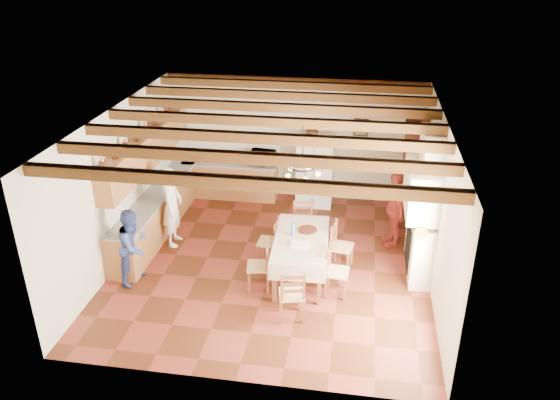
# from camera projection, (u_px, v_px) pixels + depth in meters

# --- Properties ---
(floor) EXTENTS (6.00, 6.50, 0.02)m
(floor) POSITION_uv_depth(u_px,v_px,m) (273.00, 263.00, 10.82)
(floor) COLOR #4A1F0F
(floor) RESTS_ON ground
(ceiling) EXTENTS (6.00, 6.50, 0.02)m
(ceiling) POSITION_uv_depth(u_px,v_px,m) (272.00, 116.00, 9.52)
(ceiling) COLOR white
(ceiling) RESTS_ON ground
(wall_back) EXTENTS (6.00, 0.02, 3.00)m
(wall_back) POSITION_uv_depth(u_px,v_px,m) (295.00, 138.00, 13.08)
(wall_back) COLOR beige
(wall_back) RESTS_ON ground
(wall_front) EXTENTS (6.00, 0.02, 3.00)m
(wall_front) POSITION_uv_depth(u_px,v_px,m) (231.00, 296.00, 7.26)
(wall_front) COLOR beige
(wall_front) RESTS_ON ground
(wall_left) EXTENTS (0.02, 6.50, 3.00)m
(wall_left) POSITION_uv_depth(u_px,v_px,m) (120.00, 184.00, 10.59)
(wall_left) COLOR beige
(wall_left) RESTS_ON ground
(wall_right) EXTENTS (0.02, 6.50, 3.00)m
(wall_right) POSITION_uv_depth(u_px,v_px,m) (438.00, 205.00, 9.75)
(wall_right) COLOR beige
(wall_right) RESTS_ON ground
(ceiling_beams) EXTENTS (6.00, 6.30, 0.16)m
(ceiling_beams) POSITION_uv_depth(u_px,v_px,m) (272.00, 122.00, 9.56)
(ceiling_beams) COLOR #3A2311
(ceiling_beams) RESTS_ON ground
(lower_cabinets_left) EXTENTS (0.60, 4.30, 0.86)m
(lower_cabinets_left) POSITION_uv_depth(u_px,v_px,m) (159.00, 211.00, 11.94)
(lower_cabinets_left) COLOR brown
(lower_cabinets_left) RESTS_ON ground
(lower_cabinets_back) EXTENTS (2.30, 0.60, 0.86)m
(lower_cabinets_back) POSITION_uv_depth(u_px,v_px,m) (231.00, 180.00, 13.48)
(lower_cabinets_back) COLOR brown
(lower_cabinets_back) RESTS_ON ground
(countertop_left) EXTENTS (0.62, 4.30, 0.04)m
(countertop_left) POSITION_uv_depth(u_px,v_px,m) (157.00, 192.00, 11.75)
(countertop_left) COLOR slate
(countertop_left) RESTS_ON lower_cabinets_left
(countertop_back) EXTENTS (2.34, 0.62, 0.04)m
(countertop_back) POSITION_uv_depth(u_px,v_px,m) (230.00, 163.00, 13.28)
(countertop_back) COLOR slate
(countertop_back) RESTS_ON lower_cabinets_back
(backsplash_left) EXTENTS (0.03, 4.30, 0.60)m
(backsplash_left) POSITION_uv_depth(u_px,v_px,m) (143.00, 178.00, 11.65)
(backsplash_left) COLOR silver
(backsplash_left) RESTS_ON ground
(backsplash_back) EXTENTS (2.30, 0.03, 0.60)m
(backsplash_back) POSITION_uv_depth(u_px,v_px,m) (232.00, 147.00, 13.40)
(backsplash_back) COLOR silver
(backsplash_back) RESTS_ON ground
(upper_cabinets) EXTENTS (0.35, 4.20, 0.70)m
(upper_cabinets) POSITION_uv_depth(u_px,v_px,m) (147.00, 149.00, 11.35)
(upper_cabinets) COLOR brown
(upper_cabinets) RESTS_ON ground
(fireplace) EXTENTS (0.56, 1.60, 2.80)m
(fireplace) POSITION_uv_depth(u_px,v_px,m) (420.00, 204.00, 10.01)
(fireplace) COLOR beige
(fireplace) RESTS_ON ground
(wall_picture) EXTENTS (0.34, 0.03, 0.42)m
(wall_picture) POSITION_uv_depth(u_px,v_px,m) (361.00, 127.00, 12.68)
(wall_picture) COLOR black
(wall_picture) RESTS_ON ground
(refrigerator) EXTENTS (0.86, 0.72, 1.69)m
(refrigerator) POSITION_uv_depth(u_px,v_px,m) (316.00, 171.00, 12.94)
(refrigerator) COLOR white
(refrigerator) RESTS_ON floor
(hutch) EXTENTS (0.65, 1.31, 2.30)m
(hutch) POSITION_uv_depth(u_px,v_px,m) (413.00, 171.00, 12.11)
(hutch) COLOR #33180C
(hutch) RESTS_ON floor
(dining_table) EXTENTS (1.05, 1.94, 0.83)m
(dining_table) POSITION_uv_depth(u_px,v_px,m) (301.00, 242.00, 10.07)
(dining_table) COLOR beige
(dining_table) RESTS_ON floor
(chandelier) EXTENTS (0.47, 0.47, 0.03)m
(chandelier) POSITION_uv_depth(u_px,v_px,m) (302.00, 167.00, 9.42)
(chandelier) COLOR black
(chandelier) RESTS_ON ground
(chair_left_near) EXTENTS (0.46, 0.48, 0.96)m
(chair_left_near) POSITION_uv_depth(u_px,v_px,m) (258.00, 265.00, 9.84)
(chair_left_near) COLOR brown
(chair_left_near) RESTS_ON floor
(chair_left_far) EXTENTS (0.42, 0.44, 0.96)m
(chair_left_far) POSITION_uv_depth(u_px,v_px,m) (269.00, 241.00, 10.65)
(chair_left_far) COLOR brown
(chair_left_far) RESTS_ON floor
(chair_right_near) EXTENTS (0.43, 0.45, 0.96)m
(chair_right_near) POSITION_uv_depth(u_px,v_px,m) (337.00, 271.00, 9.67)
(chair_right_near) COLOR brown
(chair_right_near) RESTS_ON floor
(chair_right_far) EXTENTS (0.47, 0.48, 0.96)m
(chair_right_far) POSITION_uv_depth(u_px,v_px,m) (342.00, 246.00, 10.47)
(chair_right_far) COLOR brown
(chair_right_far) RESTS_ON floor
(chair_end_near) EXTENTS (0.50, 0.48, 0.96)m
(chair_end_near) POSITION_uv_depth(u_px,v_px,m) (292.00, 293.00, 9.06)
(chair_end_near) COLOR brown
(chair_end_near) RESTS_ON floor
(chair_end_far) EXTENTS (0.50, 0.49, 0.96)m
(chair_end_far) POSITION_uv_depth(u_px,v_px,m) (303.00, 225.00, 11.26)
(chair_end_far) COLOR brown
(chair_end_far) RESTS_ON floor
(person_man) EXTENTS (0.46, 0.66, 1.72)m
(person_man) POSITION_uv_depth(u_px,v_px,m) (172.00, 206.00, 11.17)
(person_man) COLOR white
(person_man) RESTS_ON floor
(person_woman_blue) EXTENTS (0.69, 0.81, 1.46)m
(person_woman_blue) POSITION_uv_depth(u_px,v_px,m) (134.00, 246.00, 9.97)
(person_woman_blue) COLOR #314487
(person_woman_blue) RESTS_ON floor
(person_woman_red) EXTENTS (0.61, 1.02, 1.63)m
(person_woman_red) POSITION_uv_depth(u_px,v_px,m) (394.00, 209.00, 11.16)
(person_woman_red) COLOR #A03228
(person_woman_red) RESTS_ON floor
(microwave) EXTENTS (0.63, 0.46, 0.33)m
(microwave) POSITION_uv_depth(u_px,v_px,m) (263.00, 158.00, 13.09)
(microwave) COLOR silver
(microwave) RESTS_ON countertop_back
(fridge_vase) EXTENTS (0.30, 0.30, 0.29)m
(fridge_vase) POSITION_uv_depth(u_px,v_px,m) (312.00, 130.00, 12.53)
(fridge_vase) COLOR #33180C
(fridge_vase) RESTS_ON refrigerator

